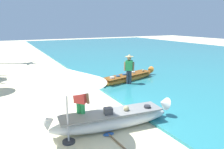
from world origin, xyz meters
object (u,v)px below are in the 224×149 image
(boat_orange_midground, at_px, (128,78))
(person_vendor_hatted, at_px, (129,68))
(person_tourist_customer, at_px, (81,101))
(paddle, at_px, (118,143))
(boat_white_foreground, at_px, (112,119))
(patio_umbrella_large, at_px, (65,76))

(boat_orange_midground, xyz_separation_m, person_vendor_hatted, (-0.36, -0.70, 0.75))
(boat_orange_midground, bearing_deg, person_tourist_customer, -135.24)
(person_vendor_hatted, distance_m, paddle, 5.93)
(boat_orange_midground, height_order, paddle, boat_orange_midground)
(boat_orange_midground, relative_size, paddle, 2.42)
(boat_white_foreground, relative_size, person_tourist_customer, 2.50)
(person_vendor_hatted, distance_m, patio_umbrella_large, 6.21)
(boat_white_foreground, bearing_deg, person_vendor_hatted, 52.35)
(boat_orange_midground, bearing_deg, patio_umbrella_large, -135.27)
(person_vendor_hatted, height_order, patio_umbrella_large, patio_umbrella_large)
(paddle, bearing_deg, patio_umbrella_large, 150.82)
(patio_umbrella_large, bearing_deg, person_tourist_customer, 44.52)
(boat_orange_midground, relative_size, person_tourist_customer, 2.52)
(boat_orange_midground, bearing_deg, person_vendor_hatted, -117.43)
(person_tourist_customer, xyz_separation_m, patio_umbrella_large, (-0.58, -0.57, 0.97))
(patio_umbrella_large, height_order, paddle, patio_umbrella_large)
(person_tourist_customer, bearing_deg, person_vendor_hatted, 42.15)
(boat_white_foreground, relative_size, boat_orange_midground, 0.99)
(boat_orange_midground, height_order, person_tourist_customer, person_tourist_customer)
(person_vendor_hatted, bearing_deg, patio_umbrella_large, -137.53)
(boat_white_foreground, height_order, person_vendor_hatted, person_vendor_hatted)
(boat_white_foreground, height_order, paddle, boat_white_foreground)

